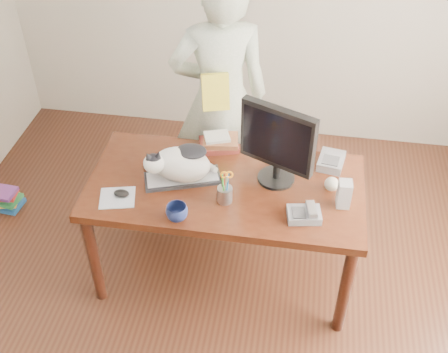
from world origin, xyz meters
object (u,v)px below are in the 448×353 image
cat (179,163)px  mouse (121,193)px  pen_cup (225,193)px  book_stack (219,142)px  monitor (277,142)px  speaker (344,194)px  phone (305,214)px  coffee_mug (177,213)px  desk (227,194)px  book_pile_b (4,198)px  person (220,99)px  baseball (332,184)px  calculator (331,161)px  keyboard (183,178)px

cat → mouse: bearing=-166.8°
pen_cup → book_stack: pen_cup is taller
monitor → speaker: monitor is taller
cat → phone: size_ratio=2.11×
cat → coffee_mug: (0.05, -0.32, -0.08)m
desk → book_pile_b: (-1.72, 0.27, -0.53)m
person → baseball: bearing=123.6°
pen_cup → speaker: (0.65, 0.07, 0.02)m
book_stack → cat: bearing=-129.1°
coffee_mug → person: 1.01m
baseball → person: bearing=140.0°
desk → person: 0.68m
calculator → book_stack: bearing=-175.6°
book_stack → desk: bearing=-83.6°
phone → calculator: phone is taller
keyboard → phone: 0.75m
monitor → person: person is taller
keyboard → calculator: 0.90m
desk → book_stack: bearing=109.4°
pen_cup → book_pile_b: (-1.74, 0.49, -0.74)m
cat → baseball: cat is taller
keyboard → pen_cup: size_ratio=2.18×
mouse → book_pile_b: 1.46m
desk → cat: 0.39m
desk → pen_cup: 0.30m
pen_cup → baseball: bearing=18.1°
coffee_mug → cat: bearing=99.7°
pen_cup → book_stack: 0.50m
mouse → pen_cup: bearing=-8.3°
desk → pen_cup: pen_cup is taller
person → book_pile_b: (-1.58, -0.33, -0.82)m
calculator → mouse: bearing=-148.1°
pen_cup → monitor: bearing=39.8°
monitor → book_pile_b: (-2.00, 0.27, -0.96)m
keyboard → calculator: calculator is taller
cat → person: size_ratio=0.24×
desk → cat: size_ratio=3.81×
monitor → phone: monitor is taller
mouse → speaker: speaker is taller
speaker → person: (-0.81, 0.75, 0.06)m
calculator → coffee_mug: bearing=-133.7°
cat → book_stack: size_ratio=1.51×
monitor → baseball: 0.41m
desk → baseball: 0.63m
cat → monitor: size_ratio=0.84×
keyboard → coffee_mug: 0.33m
baseball → book_pile_b: size_ratio=0.32×
keyboard → phone: size_ratio=2.37×
phone → speaker: speaker is taller
phone → book_pile_b: phone is taller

